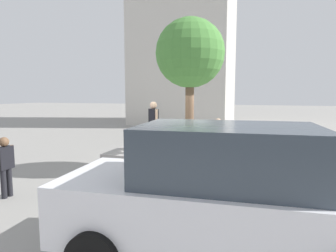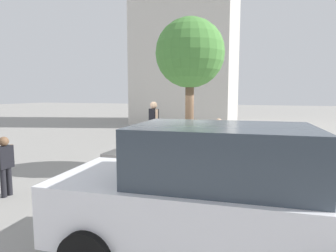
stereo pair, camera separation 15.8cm
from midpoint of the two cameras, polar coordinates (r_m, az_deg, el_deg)
name	(u,v)px [view 1 (the left image)]	position (r m, az deg, el deg)	size (l,w,h in m)	color
ground_plane	(172,172)	(9.51, 0.27, -9.14)	(120.00, 120.00, 0.00)	gray
planter_ledge	(168,161)	(9.77, -0.47, -6.96)	(4.03, 2.03, 0.58)	gray
plaza_tree	(190,54)	(9.38, 3.93, 14.14)	(2.21, 2.21, 4.37)	brown
boxwood_shrub	(156,138)	(10.28, -2.91, -2.43)	(0.78, 0.78, 0.78)	#3D7A33
hedge_clump	(165,147)	(9.31, -1.12, -4.28)	(0.48, 0.48, 0.48)	#4C8C3D
skateboard	(154,148)	(10.20, -3.33, -4.40)	(0.62, 0.78, 0.07)	black
skateboarder	(153,121)	(10.06, -3.37, 0.96)	(0.45, 0.43, 1.63)	#847056
police_car	(216,194)	(4.41, 8.53, -13.30)	(4.65, 2.38, 2.10)	white
pedestrian_crossing	(218,136)	(11.21, 9.53, -1.96)	(0.49, 0.37, 1.62)	navy
bystander_watching	(5,163)	(8.14, -30.25, -6.37)	(0.23, 0.51, 1.51)	black
passerby_with_bag	(194,134)	(12.01, 4.91, -1.61)	(0.23, 0.51, 1.52)	#8C9EB7
plaza_lowrise_south	(186,32)	(26.19, 3.36, 18.24)	(7.98, 7.78, 15.84)	beige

